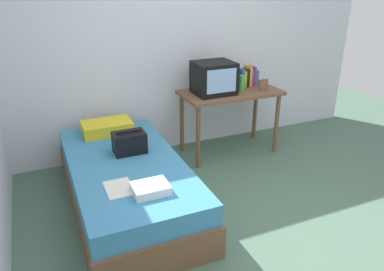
{
  "coord_description": "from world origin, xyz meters",
  "views": [
    {
      "loc": [
        -1.57,
        -2.17,
        2.03
      ],
      "look_at": [
        -0.18,
        1.04,
        0.52
      ],
      "focal_mm": 35.1,
      "sensor_mm": 36.0,
      "label": 1
    }
  ],
  "objects_px": {
    "desk": "(230,99)",
    "remote_dark": "(164,189)",
    "bed": "(128,185)",
    "picture_frame": "(264,85)",
    "handbag": "(129,142)",
    "magazine": "(119,188)",
    "tv": "(214,78)",
    "pillow": "(107,127)",
    "folded_towel": "(151,189)",
    "book_row": "(247,77)",
    "water_bottle": "(241,83)"
  },
  "relations": [
    {
      "from": "desk",
      "to": "picture_frame",
      "type": "bearing_deg",
      "value": -21.32
    },
    {
      "from": "folded_towel",
      "to": "desk",
      "type": "bearing_deg",
      "value": 42.57
    },
    {
      "from": "pillow",
      "to": "water_bottle",
      "type": "bearing_deg",
      "value": -3.68
    },
    {
      "from": "bed",
      "to": "handbag",
      "type": "relative_size",
      "value": 6.67
    },
    {
      "from": "desk",
      "to": "magazine",
      "type": "bearing_deg",
      "value": -144.95
    },
    {
      "from": "desk",
      "to": "remote_dark",
      "type": "distance_m",
      "value": 1.83
    },
    {
      "from": "water_bottle",
      "to": "folded_towel",
      "type": "bearing_deg",
      "value": -140.82
    },
    {
      "from": "folded_towel",
      "to": "picture_frame",
      "type": "bearing_deg",
      "value": 33.06
    },
    {
      "from": "water_bottle",
      "to": "tv",
      "type": "bearing_deg",
      "value": 171.68
    },
    {
      "from": "tv",
      "to": "folded_towel",
      "type": "xyz_separation_m",
      "value": [
        -1.17,
        -1.28,
        -0.45
      ]
    },
    {
      "from": "bed",
      "to": "tv",
      "type": "relative_size",
      "value": 4.55
    },
    {
      "from": "book_row",
      "to": "magazine",
      "type": "bearing_deg",
      "value": -146.69
    },
    {
      "from": "bed",
      "to": "picture_frame",
      "type": "height_order",
      "value": "picture_frame"
    },
    {
      "from": "bed",
      "to": "water_bottle",
      "type": "height_order",
      "value": "water_bottle"
    },
    {
      "from": "desk",
      "to": "remote_dark",
      "type": "relative_size",
      "value": 7.44
    },
    {
      "from": "desk",
      "to": "book_row",
      "type": "height_order",
      "value": "book_row"
    },
    {
      "from": "tv",
      "to": "remote_dark",
      "type": "distance_m",
      "value": 1.73
    },
    {
      "from": "pillow",
      "to": "remote_dark",
      "type": "distance_m",
      "value": 1.35
    },
    {
      "from": "pillow",
      "to": "handbag",
      "type": "bearing_deg",
      "value": -80.14
    },
    {
      "from": "magazine",
      "to": "folded_towel",
      "type": "bearing_deg",
      "value": -36.16
    },
    {
      "from": "bed",
      "to": "picture_frame",
      "type": "distance_m",
      "value": 1.98
    },
    {
      "from": "bed",
      "to": "remote_dark",
      "type": "bearing_deg",
      "value": -75.31
    },
    {
      "from": "folded_towel",
      "to": "book_row",
      "type": "bearing_deg",
      "value": 39.74
    },
    {
      "from": "desk",
      "to": "book_row",
      "type": "distance_m",
      "value": 0.38
    },
    {
      "from": "desk",
      "to": "handbag",
      "type": "bearing_deg",
      "value": -159.19
    },
    {
      "from": "water_bottle",
      "to": "book_row",
      "type": "height_order",
      "value": "book_row"
    },
    {
      "from": "tv",
      "to": "folded_towel",
      "type": "height_order",
      "value": "tv"
    },
    {
      "from": "folded_towel",
      "to": "pillow",
      "type": "bearing_deg",
      "value": 92.52
    },
    {
      "from": "desk",
      "to": "remote_dark",
      "type": "height_order",
      "value": "desk"
    },
    {
      "from": "desk",
      "to": "picture_frame",
      "type": "distance_m",
      "value": 0.42
    },
    {
      "from": "tv",
      "to": "folded_towel",
      "type": "relative_size",
      "value": 1.57
    },
    {
      "from": "picture_frame",
      "to": "pillow",
      "type": "relative_size",
      "value": 0.26
    },
    {
      "from": "bed",
      "to": "desk",
      "type": "distance_m",
      "value": 1.66
    },
    {
      "from": "bed",
      "to": "remote_dark",
      "type": "relative_size",
      "value": 12.82
    },
    {
      "from": "desk",
      "to": "water_bottle",
      "type": "distance_m",
      "value": 0.23
    },
    {
      "from": "picture_frame",
      "to": "book_row",
      "type": "bearing_deg",
      "value": 104.77
    },
    {
      "from": "book_row",
      "to": "remote_dark",
      "type": "distance_m",
      "value": 2.15
    },
    {
      "from": "picture_frame",
      "to": "folded_towel",
      "type": "distance_m",
      "value": 2.12
    },
    {
      "from": "book_row",
      "to": "magazine",
      "type": "height_order",
      "value": "book_row"
    },
    {
      "from": "magazine",
      "to": "desk",
      "type": "bearing_deg",
      "value": 35.05
    },
    {
      "from": "tv",
      "to": "book_row",
      "type": "height_order",
      "value": "tv"
    },
    {
      "from": "bed",
      "to": "desk",
      "type": "bearing_deg",
      "value": 25.64
    },
    {
      "from": "water_bottle",
      "to": "book_row",
      "type": "relative_size",
      "value": 0.74
    },
    {
      "from": "picture_frame",
      "to": "magazine",
      "type": "relative_size",
      "value": 0.47
    },
    {
      "from": "bed",
      "to": "book_row",
      "type": "xyz_separation_m",
      "value": [
        1.73,
        0.81,
        0.65
      ]
    },
    {
      "from": "pillow",
      "to": "magazine",
      "type": "xyz_separation_m",
      "value": [
        -0.15,
        -1.17,
        -0.06
      ]
    },
    {
      "from": "handbag",
      "to": "magazine",
      "type": "height_order",
      "value": "handbag"
    },
    {
      "from": "picture_frame",
      "to": "pillow",
      "type": "xyz_separation_m",
      "value": [
        -1.81,
        0.19,
        -0.31
      ]
    },
    {
      "from": "water_bottle",
      "to": "magazine",
      "type": "xyz_separation_m",
      "value": [
        -1.72,
        -1.07,
        -0.39
      ]
    },
    {
      "from": "book_row",
      "to": "pillow",
      "type": "relative_size",
      "value": 0.49
    }
  ]
}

